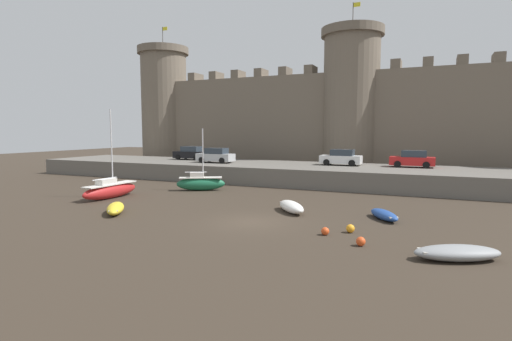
# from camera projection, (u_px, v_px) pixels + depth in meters

# --- Properties ---
(ground_plane) EXTENTS (160.00, 160.00, 0.00)m
(ground_plane) POSITION_uv_depth(u_px,v_px,m) (251.00, 222.00, 23.09)
(ground_plane) COLOR #382D23
(quay_road) EXTENTS (67.97, 10.00, 1.76)m
(quay_road) POSITION_uv_depth(u_px,v_px,m) (328.00, 175.00, 39.86)
(quay_road) COLOR #666059
(quay_road) RESTS_ON ground
(castle) EXTENTS (63.48, 7.51, 20.60)m
(castle) POSITION_uv_depth(u_px,v_px,m) (351.00, 111.00, 49.12)
(castle) COLOR #706354
(castle) RESTS_ON ground
(rowboat_foreground_right) EXTENTS (2.35, 2.91, 0.57)m
(rowboat_foreground_right) POSITION_uv_depth(u_px,v_px,m) (384.00, 215.00, 23.78)
(rowboat_foreground_right) COLOR #234793
(rowboat_foreground_right) RESTS_ON ground
(rowboat_foreground_centre) EXTENTS (2.92, 3.19, 0.72)m
(rowboat_foreground_centre) POSITION_uv_depth(u_px,v_px,m) (291.00, 207.00, 25.90)
(rowboat_foreground_centre) COLOR silver
(rowboat_foreground_centre) RESTS_ON ground
(sailboat_near_channel_left) EXTENTS (1.31, 5.40, 6.94)m
(sailboat_near_channel_left) POSITION_uv_depth(u_px,v_px,m) (110.00, 190.00, 31.24)
(sailboat_near_channel_left) COLOR red
(sailboat_near_channel_left) RESTS_ON ground
(rowboat_near_channel_right) EXTENTS (2.75, 3.17, 0.66)m
(rowboat_near_channel_right) POSITION_uv_depth(u_px,v_px,m) (115.00, 208.00, 25.52)
(rowboat_near_channel_right) COLOR yellow
(rowboat_near_channel_right) RESTS_ON ground
(rowboat_midflat_left) EXTENTS (3.77, 2.66, 0.63)m
(rowboat_midflat_left) POSITION_uv_depth(u_px,v_px,m) (457.00, 252.00, 16.30)
(rowboat_midflat_left) COLOR gray
(rowboat_midflat_left) RESTS_ON ground
(sailboat_midflat_right) EXTENTS (4.24, 3.04, 5.47)m
(sailboat_midflat_right) POSITION_uv_depth(u_px,v_px,m) (201.00, 183.00, 35.23)
(sailboat_midflat_right) COLOR #1E6B47
(sailboat_midflat_right) RESTS_ON ground
(mooring_buoy_off_centre) EXTENTS (0.43, 0.43, 0.43)m
(mooring_buoy_off_centre) POSITION_uv_depth(u_px,v_px,m) (361.00, 241.00, 18.32)
(mooring_buoy_off_centre) COLOR #E04C1E
(mooring_buoy_off_centre) RESTS_ON ground
(mooring_buoy_near_shore) EXTENTS (0.41, 0.41, 0.41)m
(mooring_buoy_near_shore) POSITION_uv_depth(u_px,v_px,m) (325.00, 231.00, 20.24)
(mooring_buoy_near_shore) COLOR #E04C1E
(mooring_buoy_near_shore) RESTS_ON ground
(mooring_buoy_mid_mud) EXTENTS (0.45, 0.45, 0.45)m
(mooring_buoy_mid_mud) POSITION_uv_depth(u_px,v_px,m) (350.00, 229.00, 20.72)
(mooring_buoy_mid_mud) COLOR orange
(mooring_buoy_mid_mud) RESTS_ON ground
(car_quay_centre_west) EXTENTS (4.10, 1.89, 1.62)m
(car_quay_centre_west) POSITION_uv_depth(u_px,v_px,m) (413.00, 159.00, 38.37)
(car_quay_centre_west) COLOR red
(car_quay_centre_west) RESTS_ON quay_road
(car_quay_centre_east) EXTENTS (4.10, 1.89, 1.62)m
(car_quay_centre_east) POSITION_uv_depth(u_px,v_px,m) (216.00, 156.00, 43.84)
(car_quay_centre_east) COLOR #B2B5B7
(car_quay_centre_east) RESTS_ON quay_road
(car_quay_west) EXTENTS (4.10, 1.89, 1.62)m
(car_quay_west) POSITION_uv_depth(u_px,v_px,m) (191.00, 153.00, 48.41)
(car_quay_west) COLOR black
(car_quay_west) RESTS_ON quay_road
(car_quay_east) EXTENTS (4.10, 1.89, 1.62)m
(car_quay_east) POSITION_uv_depth(u_px,v_px,m) (341.00, 158.00, 40.55)
(car_quay_east) COLOR silver
(car_quay_east) RESTS_ON quay_road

